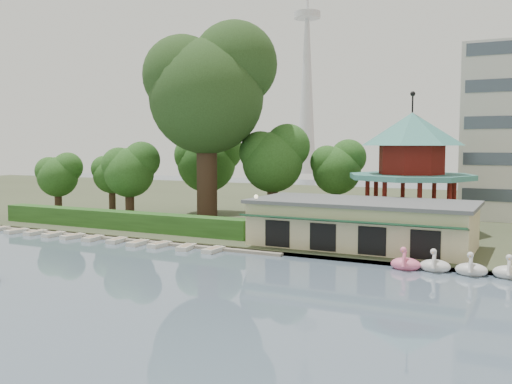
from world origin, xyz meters
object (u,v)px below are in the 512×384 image
Objects in this scene: dock at (120,238)px; pavilion at (411,160)px; big_tree at (209,86)px; boathouse at (361,223)px.

pavilion reaches higher than dock.
pavilion is (24.00, 14.80, 7.36)m from dock.
big_tree is at bearing -169.66° from pavilion.
dock is 29.14m from pavilion.
pavilion is at bearing 10.34° from big_tree.
dock is at bearing -167.76° from boathouse.
dock is at bearing -148.34° from pavilion.
boathouse is 0.85× the size of big_tree.
pavilion is 0.62× the size of big_tree.
boathouse reaches higher than dock.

